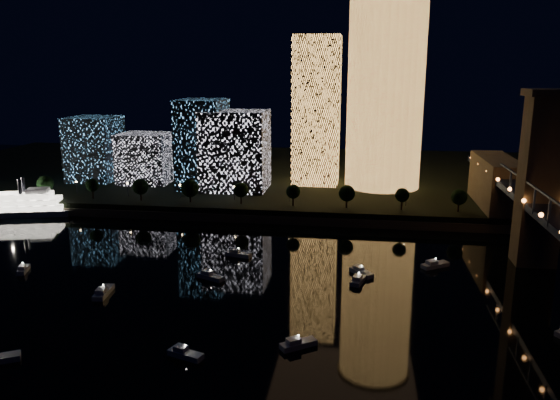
{
  "coord_description": "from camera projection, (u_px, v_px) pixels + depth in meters",
  "views": [
    {
      "loc": [
        13.93,
        -109.56,
        55.53
      ],
      "look_at": [
        -10.16,
        55.0,
        15.16
      ],
      "focal_mm": 35.0,
      "sensor_mm": 36.0,
      "label": 1
    }
  ],
  "objects": [
    {
      "name": "ground",
      "position": [
        289.0,
        326.0,
        120.41
      ],
      "size": [
        520.0,
        520.0,
        0.0
      ],
      "primitive_type": "plane",
      "color": "black",
      "rests_on": "ground"
    },
    {
      "name": "riverboat",
      "position": [
        2.0,
        206.0,
        209.94
      ],
      "size": [
        50.68,
        22.25,
        15.01
      ],
      "color": "silver",
      "rests_on": "ground"
    },
    {
      "name": "esplanade_trees",
      "position": [
        226.0,
        189.0,
        207.61
      ],
      "size": [
        166.17,
        6.91,
        8.96
      ],
      "color": "black",
      "rests_on": "far_bank"
    },
    {
      "name": "far_bank",
      "position": [
        330.0,
        176.0,
        273.67
      ],
      "size": [
        420.0,
        160.0,
        5.0
      ],
      "primitive_type": "cube",
      "color": "black",
      "rests_on": "ground"
    },
    {
      "name": "midrise_blocks",
      "position": [
        179.0,
        149.0,
        238.77
      ],
      "size": [
        92.54,
        33.39,
        37.59
      ],
      "color": "white",
      "rests_on": "far_bank"
    },
    {
      "name": "seawall",
      "position": [
        318.0,
        220.0,
        198.9
      ],
      "size": [
        420.0,
        6.0,
        3.0
      ],
      "primitive_type": "cube",
      "color": "#6B5E4C",
      "rests_on": "ground"
    },
    {
      "name": "tower_cylindrical",
      "position": [
        386.0,
        92.0,
        230.12
      ],
      "size": [
        34.0,
        34.0,
        81.31
      ],
      "color": "#FAAB50",
      "rests_on": "far_bank"
    },
    {
      "name": "motorboats",
      "position": [
        259.0,
        294.0,
        135.49
      ],
      "size": [
        143.74,
        72.51,
        2.78
      ],
      "color": "silver",
      "rests_on": "ground"
    },
    {
      "name": "tower_rectangular",
      "position": [
        317.0,
        111.0,
        239.58
      ],
      "size": [
        20.15,
        20.15,
        64.12
      ],
      "primitive_type": "cube",
      "color": "#FAAB50",
      "rests_on": "far_bank"
    },
    {
      "name": "street_lamps",
      "position": [
        234.0,
        190.0,
        213.45
      ],
      "size": [
        132.7,
        0.7,
        5.65
      ],
      "color": "black",
      "rests_on": "far_bank"
    }
  ]
}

